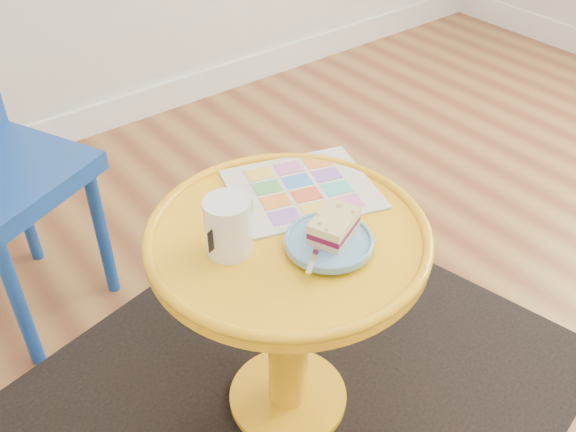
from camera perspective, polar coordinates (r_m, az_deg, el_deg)
rug at (r=1.60m, az=0.00°, el=-15.92°), size 1.50×1.35×0.01m
side_table at (r=1.32m, az=0.00°, el=-6.39°), size 0.55×0.55×0.52m
newspaper at (r=1.34m, az=1.25°, el=2.42°), size 0.35×0.32×0.01m
mug at (r=1.16m, az=-5.30°, el=-0.72°), size 0.12×0.09×0.11m
plate at (r=1.18m, az=3.67°, el=-2.34°), size 0.16×0.16×0.02m
cake_slice at (r=1.17m, az=4.12°, el=-0.86°), size 0.12×0.10×0.04m
fork at (r=1.16m, az=2.70°, el=-2.64°), size 0.12×0.10×0.00m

